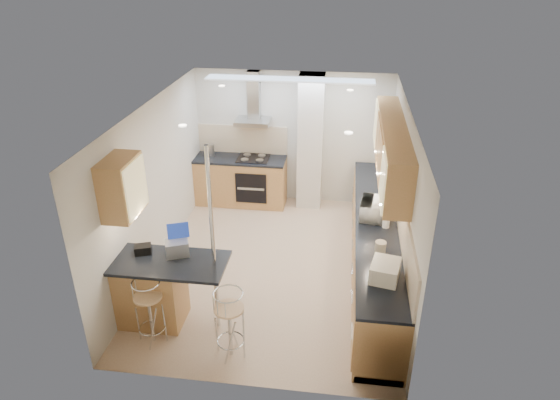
# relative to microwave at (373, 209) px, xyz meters

# --- Properties ---
(ground) EXTENTS (4.80, 4.80, 0.00)m
(ground) POSITION_rel_microwave_xyz_m (-1.42, -0.08, -1.06)
(ground) COLOR tan
(ground) RESTS_ON ground
(room_shell) EXTENTS (3.64, 4.84, 2.51)m
(room_shell) POSITION_rel_microwave_xyz_m (-1.10, 0.29, 0.49)
(room_shell) COLOR silver
(room_shell) RESTS_ON ground
(right_counter) EXTENTS (0.63, 4.40, 0.92)m
(right_counter) POSITION_rel_microwave_xyz_m (0.08, -0.08, -0.59)
(right_counter) COLOR #A87F43
(right_counter) RESTS_ON ground
(back_counter) EXTENTS (1.70, 0.63, 0.92)m
(back_counter) POSITION_rel_microwave_xyz_m (-2.37, 2.02, -0.59)
(back_counter) COLOR #A87F43
(back_counter) RESTS_ON ground
(peninsula) EXTENTS (1.47, 0.72, 0.94)m
(peninsula) POSITION_rel_microwave_xyz_m (-2.55, -1.53, -0.58)
(peninsula) COLOR #A87F43
(peninsula) RESTS_ON ground
(microwave) EXTENTS (0.39, 0.53, 0.27)m
(microwave) POSITION_rel_microwave_xyz_m (0.00, 0.00, 0.00)
(microwave) COLOR white
(microwave) RESTS_ON right_counter
(laptop) EXTENTS (0.34, 0.30, 0.20)m
(laptop) POSITION_rel_microwave_xyz_m (-2.47, -1.37, -0.02)
(laptop) COLOR #A3A7AB
(laptop) RESTS_ON peninsula
(bag) EXTENTS (0.24, 0.21, 0.11)m
(bag) POSITION_rel_microwave_xyz_m (-2.92, -1.39, -0.06)
(bag) COLOR black
(bag) RESTS_ON peninsula
(bar_stool_near) EXTENTS (0.46, 0.46, 0.90)m
(bar_stool_near) POSITION_rel_microwave_xyz_m (-2.69, -1.91, -0.61)
(bar_stool_near) COLOR tan
(bar_stool_near) RESTS_ON ground
(bar_stool_end) EXTENTS (0.52, 0.52, 0.92)m
(bar_stool_end) POSITION_rel_microwave_xyz_m (-1.67, -2.02, -0.60)
(bar_stool_end) COLOR tan
(bar_stool_end) RESTS_ON ground
(jar_a) EXTENTS (0.12, 0.12, 0.19)m
(jar_a) POSITION_rel_microwave_xyz_m (0.18, 0.42, -0.04)
(jar_a) COLOR white
(jar_a) RESTS_ON right_counter
(jar_b) EXTENTS (0.14, 0.14, 0.15)m
(jar_b) POSITION_rel_microwave_xyz_m (0.18, 0.82, -0.06)
(jar_b) COLOR white
(jar_b) RESTS_ON right_counter
(jar_c) EXTENTS (0.15, 0.15, 0.22)m
(jar_c) POSITION_rel_microwave_xyz_m (0.06, -1.04, -0.03)
(jar_c) COLOR #BFB399
(jar_c) RESTS_ON right_counter
(jar_d) EXTENTS (0.13, 0.13, 0.15)m
(jar_d) POSITION_rel_microwave_xyz_m (0.18, -0.26, -0.06)
(jar_d) COLOR white
(jar_d) RESTS_ON right_counter
(bread_bin) EXTENTS (0.40, 0.46, 0.21)m
(bread_bin) POSITION_rel_microwave_xyz_m (0.10, -1.51, -0.03)
(bread_bin) COLOR white
(bread_bin) RESTS_ON right_counter
(kettle) EXTENTS (0.16, 0.16, 0.23)m
(kettle) POSITION_rel_microwave_xyz_m (-2.95, 2.05, -0.02)
(kettle) COLOR #A9ACAE
(kettle) RESTS_ON back_counter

